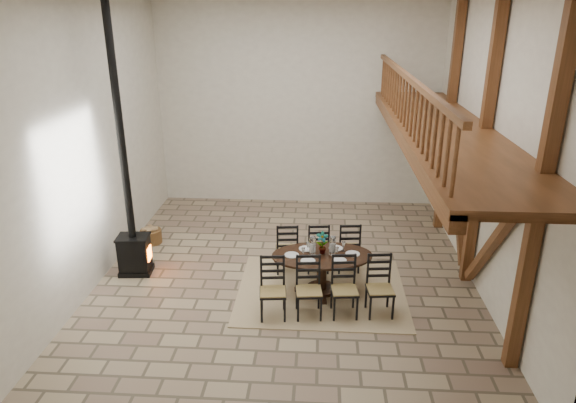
# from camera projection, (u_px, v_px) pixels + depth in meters

# --- Properties ---
(ground) EXTENTS (8.00, 8.00, 0.00)m
(ground) POSITION_uv_depth(u_px,v_px,m) (287.00, 273.00, 9.95)
(ground) COLOR tan
(ground) RESTS_ON ground
(room_shell) EXTENTS (7.02, 8.02, 5.01)m
(room_shell) POSITION_uv_depth(u_px,v_px,m) (356.00, 120.00, 8.81)
(room_shell) COLOR silver
(room_shell) RESTS_ON ground
(rug) EXTENTS (3.00, 2.50, 0.02)m
(rug) POSITION_uv_depth(u_px,v_px,m) (321.00, 291.00, 9.31)
(rug) COLOR tan
(rug) RESTS_ON ground
(dining_table) EXTENTS (2.23, 2.17, 1.15)m
(dining_table) POSITION_uv_depth(u_px,v_px,m) (322.00, 275.00, 9.10)
(dining_table) COLOR black
(dining_table) RESTS_ON ground
(wood_stove) EXTENTS (0.64, 0.51, 5.00)m
(wood_stove) POSITION_uv_depth(u_px,v_px,m) (131.00, 218.00, 9.56)
(wood_stove) COLOR black
(wood_stove) RESTS_ON ground
(log_basket) EXTENTS (0.46, 0.46, 0.38)m
(log_basket) POSITION_uv_depth(u_px,v_px,m) (151.00, 236.00, 11.18)
(log_basket) COLOR brown
(log_basket) RESTS_ON ground
(log_stack) EXTENTS (0.41, 0.42, 0.24)m
(log_stack) POSITION_uv_depth(u_px,v_px,m) (131.00, 252.00, 10.53)
(log_stack) COLOR tan
(log_stack) RESTS_ON ground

